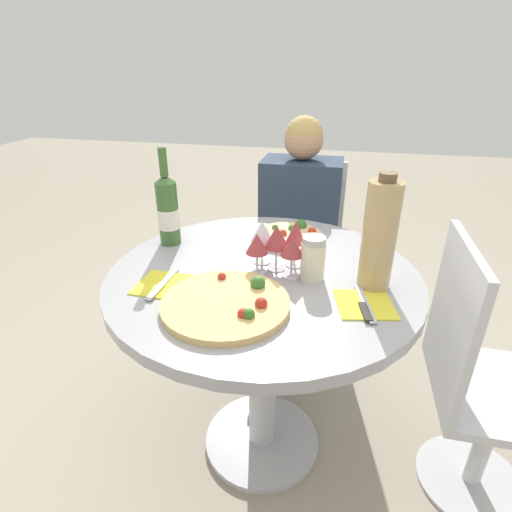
# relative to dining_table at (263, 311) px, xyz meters

# --- Properties ---
(ground_plane) EXTENTS (12.00, 12.00, 0.00)m
(ground_plane) POSITION_rel_dining_table_xyz_m (0.00, 0.00, -0.62)
(ground_plane) COLOR #9E937F
(ground_plane) RESTS_ON ground
(dining_table) EXTENTS (0.98, 0.98, 0.77)m
(dining_table) POSITION_rel_dining_table_xyz_m (0.00, 0.00, 0.00)
(dining_table) COLOR #B2B2B7
(dining_table) RESTS_ON ground_plane
(chair_behind_diner) EXTENTS (0.41, 0.41, 0.92)m
(chair_behind_diner) POSITION_rel_dining_table_xyz_m (0.03, 0.83, -0.18)
(chair_behind_diner) COLOR silver
(chair_behind_diner) RESTS_ON ground_plane
(seated_diner) EXTENTS (0.37, 0.48, 1.16)m
(seated_diner) POSITION_rel_dining_table_xyz_m (0.03, 0.68, -0.11)
(seated_diner) COLOR #28384C
(seated_diner) RESTS_ON ground_plane
(chair_empty_side) EXTENTS (0.41, 0.41, 0.92)m
(chair_empty_side) POSITION_rel_dining_table_xyz_m (0.70, -0.00, -0.18)
(chair_empty_side) COLOR silver
(chair_empty_side) RESTS_ON ground_plane
(pizza_large) EXTENTS (0.35, 0.35, 0.05)m
(pizza_large) POSITION_rel_dining_table_xyz_m (-0.05, -0.22, 0.16)
(pizza_large) COLOR #DBB26B
(pizza_large) RESTS_ON dining_table
(pizza_small_far) EXTENTS (0.26, 0.26, 0.05)m
(pizza_small_far) POSITION_rel_dining_table_xyz_m (0.04, 0.27, 0.16)
(pizza_small_far) COLOR #E5C17F
(pizza_small_far) RESTS_ON dining_table
(wine_bottle) EXTENTS (0.08, 0.08, 0.34)m
(wine_bottle) POSITION_rel_dining_table_xyz_m (-0.38, 0.14, 0.28)
(wine_bottle) COLOR #38602D
(wine_bottle) RESTS_ON dining_table
(tall_carafe) EXTENTS (0.09, 0.09, 0.34)m
(tall_carafe) POSITION_rel_dining_table_xyz_m (0.33, -0.02, 0.31)
(tall_carafe) COLOR tan
(tall_carafe) RESTS_ON dining_table
(sugar_shaker) EXTENTS (0.07, 0.07, 0.14)m
(sugar_shaker) POSITION_rel_dining_table_xyz_m (0.15, -0.01, 0.22)
(sugar_shaker) COLOR silver
(sugar_shaker) RESTS_ON dining_table
(wine_glass_front_left) EXTENTS (0.07, 0.07, 0.13)m
(wine_glass_front_left) POSITION_rel_dining_table_xyz_m (-0.02, -0.01, 0.25)
(wine_glass_front_left) COLOR silver
(wine_glass_front_left) RESTS_ON dining_table
(wine_glass_back_left) EXTENTS (0.07, 0.07, 0.14)m
(wine_glass_back_left) POSITION_rel_dining_table_xyz_m (-0.02, 0.06, 0.26)
(wine_glass_back_left) COLOR silver
(wine_glass_back_left) RESTS_ON dining_table
(wine_glass_front_right) EXTENTS (0.07, 0.07, 0.13)m
(wine_glass_front_right) POSITION_rel_dining_table_xyz_m (0.09, -0.01, 0.25)
(wine_glass_front_right) COLOR silver
(wine_glass_front_right) RESTS_ON dining_table
(wine_glass_back_right) EXTENTS (0.07, 0.07, 0.15)m
(wine_glass_back_right) POSITION_rel_dining_table_xyz_m (0.09, 0.06, 0.26)
(wine_glass_back_right) COLOR silver
(wine_glass_back_right) RESTS_ON dining_table
(wine_glass_center) EXTENTS (0.08, 0.08, 0.15)m
(wine_glass_center) POSITION_rel_dining_table_xyz_m (0.04, 0.03, 0.26)
(wine_glass_center) COLOR silver
(wine_glass_center) RESTS_ON dining_table
(place_setting_left) EXTENTS (0.15, 0.19, 0.01)m
(place_setting_left) POSITION_rel_dining_table_xyz_m (-0.27, -0.15, 0.15)
(place_setting_left) COLOR yellow
(place_setting_left) RESTS_ON dining_table
(place_setting_right) EXTENTS (0.18, 0.19, 0.01)m
(place_setting_right) POSITION_rel_dining_table_xyz_m (0.31, -0.13, 0.15)
(place_setting_right) COLOR yellow
(place_setting_right) RESTS_ON dining_table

